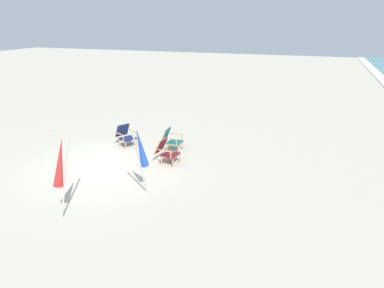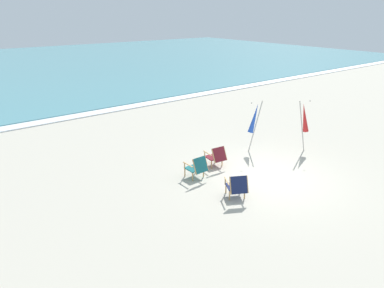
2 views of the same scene
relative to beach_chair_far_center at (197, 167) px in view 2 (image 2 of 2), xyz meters
name	(u,v)px [view 2 (image 2 of 2)]	position (x,y,z in m)	size (l,w,h in m)	color
ground_plane	(269,177)	(2.04, -1.40, -0.43)	(80.00, 80.00, 0.00)	#B7AF9E
sea	(32,66)	(2.04, 30.06, -0.38)	(80.00, 40.00, 0.10)	teal
surf_band	(122,108)	(2.04, 9.76, -0.40)	(80.00, 1.10, 0.06)	white
beach_chair_far_center	(197,167)	(0.00, 0.00, 0.00)	(0.60, 0.71, 0.81)	#196066
beach_chair_back_right	(216,156)	(1.12, 0.31, 0.00)	(0.65, 0.79, 0.79)	maroon
beach_chair_back_left	(237,186)	(0.13, -1.78, 0.00)	(0.85, 0.90, 0.80)	#19234C
umbrella_furled_red	(304,118)	(4.90, -0.59, 0.94)	(0.47, 0.45, 2.10)	#B7B2A8
umbrella_furled_blue	(254,119)	(3.35, 0.62, 0.90)	(0.72, 0.22, 2.04)	#B7B2A8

